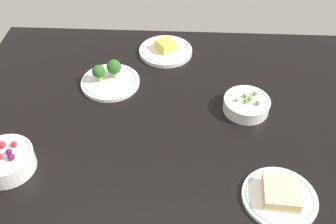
% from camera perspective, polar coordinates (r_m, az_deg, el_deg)
% --- Properties ---
extents(dining_table, '(1.33, 0.99, 0.04)m').
position_cam_1_polar(dining_table, '(1.19, 0.00, -1.40)').
color(dining_table, black).
rests_on(dining_table, ground).
extents(plate_cheese, '(0.20, 0.20, 0.05)m').
position_cam_1_polar(plate_cheese, '(1.44, -0.35, 9.16)').
color(plate_cheese, white).
rests_on(plate_cheese, dining_table).
extents(plate_sandwich, '(0.19, 0.19, 0.04)m').
position_cam_1_polar(plate_sandwich, '(1.01, 16.25, -11.82)').
color(plate_sandwich, white).
rests_on(plate_sandwich, dining_table).
extents(plate_broccoli, '(0.20, 0.20, 0.08)m').
position_cam_1_polar(plate_broccoli, '(1.31, -8.62, 4.90)').
color(plate_broccoli, white).
rests_on(plate_broccoli, dining_table).
extents(bowl_peas, '(0.14, 0.14, 0.05)m').
position_cam_1_polar(bowl_peas, '(1.21, 11.53, 1.14)').
color(bowl_peas, white).
rests_on(bowl_peas, dining_table).
extents(bowl_berries, '(0.15, 0.15, 0.07)m').
position_cam_1_polar(bowl_berries, '(1.11, -22.83, -6.62)').
color(bowl_berries, white).
rests_on(bowl_berries, dining_table).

